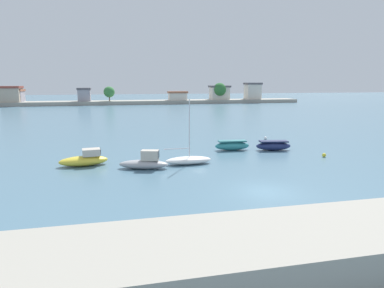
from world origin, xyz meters
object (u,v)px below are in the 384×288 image
(moored_boat_0, at_px, (85,159))
(mooring_buoy_0, at_px, (266,138))
(moored_boat_4, at_px, (273,146))
(moored_boat_2, at_px, (188,160))
(mooring_buoy_1, at_px, (324,155))
(moored_boat_1, at_px, (145,163))
(moored_boat_3, at_px, (232,145))

(moored_boat_0, bearing_deg, mooring_buoy_0, 15.89)
(moored_boat_0, height_order, moored_boat_4, moored_boat_0)
(moored_boat_0, distance_m, mooring_buoy_0, 25.07)
(moored_boat_2, relative_size, mooring_buoy_1, 15.21)
(moored_boat_0, xyz_separation_m, moored_boat_1, (5.53, -2.40, -0.03))
(moored_boat_0, relative_size, moored_boat_4, 1.10)
(moored_boat_4, bearing_deg, moored_boat_0, -163.15)
(moored_boat_0, bearing_deg, mooring_buoy_1, -10.71)
(moored_boat_0, bearing_deg, moored_boat_4, 0.81)
(moored_boat_3, height_order, moored_boat_4, moored_boat_3)
(moored_boat_1, relative_size, moored_boat_4, 1.13)
(moored_boat_4, bearing_deg, moored_boat_2, -149.26)
(moored_boat_2, bearing_deg, moored_boat_1, -169.92)
(moored_boat_2, bearing_deg, moored_boat_0, 170.14)
(moored_boat_1, height_order, moored_boat_2, moored_boat_2)
(moored_boat_4, relative_size, mooring_buoy_1, 10.22)
(moored_boat_1, distance_m, mooring_buoy_1, 19.09)
(moored_boat_0, relative_size, mooring_buoy_0, 10.82)
(moored_boat_3, bearing_deg, moored_boat_0, -161.87)
(moored_boat_0, xyz_separation_m, moored_boat_2, (9.81, -1.58, -0.18))
(mooring_buoy_1, bearing_deg, moored_boat_0, 176.07)
(moored_boat_1, height_order, mooring_buoy_0, moored_boat_1)
(moored_boat_0, xyz_separation_m, moored_boat_3, (16.21, 3.88, -0.04))
(moored_boat_3, relative_size, mooring_buoy_0, 9.61)
(moored_boat_3, distance_m, mooring_buoy_1, 10.08)
(moored_boat_0, bearing_deg, moored_boat_1, -30.22)
(moored_boat_1, relative_size, moored_boat_2, 0.76)
(mooring_buoy_1, bearing_deg, moored_boat_2, 179.59)
(moored_boat_2, height_order, mooring_buoy_1, moored_boat_2)
(moored_boat_0, xyz_separation_m, moored_boat_4, (20.92, 2.79, -0.05))
(moored_boat_0, distance_m, moored_boat_1, 6.03)
(moored_boat_2, bearing_deg, mooring_buoy_1, -1.09)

